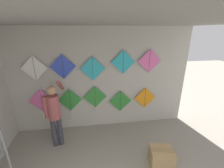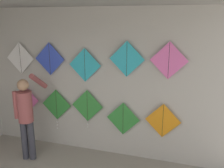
{
  "view_description": "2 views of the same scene",
  "coord_description": "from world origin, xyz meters",
  "px_view_note": "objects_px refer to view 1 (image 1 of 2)",
  "views": [
    {
      "loc": [
        -0.1,
        -0.53,
        2.69
      ],
      "look_at": [
        0.41,
        3.02,
        1.4
      ],
      "focal_mm": 24.0,
      "sensor_mm": 36.0,
      "label": 1
    },
    {
      "loc": [
        1.8,
        -0.94,
        2.59
      ],
      "look_at": [
        0.54,
        3.02,
        1.5
      ],
      "focal_mm": 40.0,
      "sensor_mm": 36.0,
      "label": 2
    }
  ],
  "objects_px": {
    "kite_7": "(93,69)",
    "kite_3": "(120,101)",
    "kite_4": "(145,98)",
    "kite_8": "(123,62)",
    "kite_5": "(34,68)",
    "kite_1": "(70,101)",
    "kite_6": "(63,67)",
    "kite_9": "(150,61)",
    "cardboard_box": "(161,157)",
    "kite_2": "(95,98)",
    "shopkeeper": "(54,111)",
    "kite_0": "(41,102)"
  },
  "relations": [
    {
      "from": "kite_3",
      "to": "kite_7",
      "type": "distance_m",
      "value": 1.23
    },
    {
      "from": "kite_7",
      "to": "kite_3",
      "type": "bearing_deg",
      "value": 0.0
    },
    {
      "from": "kite_4",
      "to": "kite_6",
      "type": "xyz_separation_m",
      "value": [
        -2.22,
        0.0,
        1.0
      ]
    },
    {
      "from": "shopkeeper",
      "to": "kite_5",
      "type": "bearing_deg",
      "value": 114.5
    },
    {
      "from": "kite_6",
      "to": "shopkeeper",
      "type": "bearing_deg",
      "value": -107.49
    },
    {
      "from": "kite_2",
      "to": "kite_4",
      "type": "bearing_deg",
      "value": 0.02
    },
    {
      "from": "kite_4",
      "to": "kite_9",
      "type": "bearing_deg",
      "value": 0.0
    },
    {
      "from": "cardboard_box",
      "to": "kite_2",
      "type": "height_order",
      "value": "kite_2"
    },
    {
      "from": "cardboard_box",
      "to": "kite_9",
      "type": "bearing_deg",
      "value": 82.82
    },
    {
      "from": "shopkeeper",
      "to": "kite_4",
      "type": "xyz_separation_m",
      "value": [
        2.41,
        0.61,
        -0.11
      ]
    },
    {
      "from": "kite_6",
      "to": "kite_1",
      "type": "bearing_deg",
      "value": -0.5
    },
    {
      "from": "kite_0",
      "to": "kite_8",
      "type": "bearing_deg",
      "value": 0.02
    },
    {
      "from": "kite_2",
      "to": "kite_6",
      "type": "relative_size",
      "value": 1.22
    },
    {
      "from": "kite_9",
      "to": "kite_7",
      "type": "bearing_deg",
      "value": 180.0
    },
    {
      "from": "cardboard_box",
      "to": "kite_2",
      "type": "relative_size",
      "value": 0.68
    },
    {
      "from": "kite_1",
      "to": "kite_2",
      "type": "height_order",
      "value": "kite_2"
    },
    {
      "from": "kite_3",
      "to": "kite_4",
      "type": "bearing_deg",
      "value": 0.0
    },
    {
      "from": "kite_4",
      "to": "kite_7",
      "type": "relative_size",
      "value": 1.0
    },
    {
      "from": "kite_4",
      "to": "kite_8",
      "type": "bearing_deg",
      "value": 180.0
    },
    {
      "from": "kite_5",
      "to": "kite_1",
      "type": "bearing_deg",
      "value": -0.06
    },
    {
      "from": "cardboard_box",
      "to": "kite_5",
      "type": "relative_size",
      "value": 0.83
    },
    {
      "from": "kite_9",
      "to": "kite_6",
      "type": "bearing_deg",
      "value": 180.0
    },
    {
      "from": "kite_3",
      "to": "kite_6",
      "type": "xyz_separation_m",
      "value": [
        -1.49,
        0.0,
        1.06
      ]
    },
    {
      "from": "kite_1",
      "to": "kite_5",
      "type": "distance_m",
      "value": 1.22
    },
    {
      "from": "kite_2",
      "to": "kite_5",
      "type": "distance_m",
      "value": 1.69
    },
    {
      "from": "kite_0",
      "to": "kite_3",
      "type": "height_order",
      "value": "kite_0"
    },
    {
      "from": "kite_3",
      "to": "kite_4",
      "type": "height_order",
      "value": "kite_4"
    },
    {
      "from": "kite_0",
      "to": "kite_4",
      "type": "height_order",
      "value": "kite_0"
    },
    {
      "from": "kite_1",
      "to": "kite_3",
      "type": "bearing_deg",
      "value": 0.03
    },
    {
      "from": "kite_3",
      "to": "kite_8",
      "type": "bearing_deg",
      "value": 0.0
    },
    {
      "from": "kite_3",
      "to": "kite_4",
      "type": "distance_m",
      "value": 0.73
    },
    {
      "from": "kite_0",
      "to": "kite_3",
      "type": "distance_m",
      "value": 2.14
    },
    {
      "from": "kite_6",
      "to": "kite_8",
      "type": "height_order",
      "value": "kite_8"
    },
    {
      "from": "kite_5",
      "to": "kite_9",
      "type": "height_order",
      "value": "kite_9"
    },
    {
      "from": "kite_3",
      "to": "kite_5",
      "type": "relative_size",
      "value": 1.0
    },
    {
      "from": "kite_3",
      "to": "kite_4",
      "type": "relative_size",
      "value": 1.0
    },
    {
      "from": "kite_1",
      "to": "kite_9",
      "type": "relative_size",
      "value": 1.33
    },
    {
      "from": "kite_4",
      "to": "kite_7",
      "type": "bearing_deg",
      "value": 180.0
    },
    {
      "from": "kite_2",
      "to": "kite_9",
      "type": "relative_size",
      "value": 1.22
    },
    {
      "from": "kite_4",
      "to": "kite_8",
      "type": "xyz_separation_m",
      "value": [
        -0.68,
        0.0,
        1.08
      ]
    },
    {
      "from": "kite_3",
      "to": "kite_8",
      "type": "distance_m",
      "value": 1.13
    },
    {
      "from": "kite_7",
      "to": "kite_8",
      "type": "distance_m",
      "value": 0.82
    },
    {
      "from": "kite_0",
      "to": "kite_2",
      "type": "xyz_separation_m",
      "value": [
        1.41,
        0.0,
        0.03
      ]
    },
    {
      "from": "kite_3",
      "to": "shopkeeper",
      "type": "bearing_deg",
      "value": -160.1
    },
    {
      "from": "kite_1",
      "to": "cardboard_box",
      "type": "bearing_deg",
      "value": -37.82
    },
    {
      "from": "kite_3",
      "to": "kite_6",
      "type": "distance_m",
      "value": 1.82
    },
    {
      "from": "kite_2",
      "to": "kite_5",
      "type": "height_order",
      "value": "kite_5"
    },
    {
      "from": "kite_0",
      "to": "kite_9",
      "type": "relative_size",
      "value": 1.33
    },
    {
      "from": "kite_4",
      "to": "kite_3",
      "type": "bearing_deg",
      "value": 180.0
    },
    {
      "from": "kite_4",
      "to": "kite_6",
      "type": "relative_size",
      "value": 1.0
    }
  ]
}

